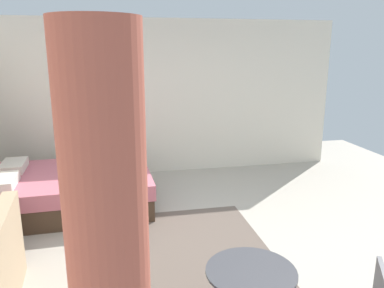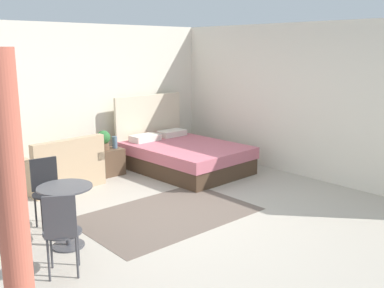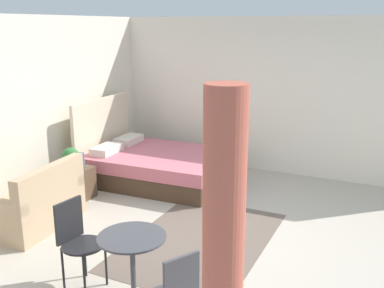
{
  "view_description": "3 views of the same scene",
  "coord_description": "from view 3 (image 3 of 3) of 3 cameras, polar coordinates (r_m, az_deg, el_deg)",
  "views": [
    {
      "loc": [
        -3.8,
        1.0,
        2.2
      ],
      "look_at": [
        0.6,
        0.08,
        1.07
      ],
      "focal_mm": 35.51,
      "sensor_mm": 36.0,
      "label": 1
    },
    {
      "loc": [
        -3.72,
        -4.37,
        2.29
      ],
      "look_at": [
        0.31,
        0.14,
        0.94
      ],
      "focal_mm": 40.86,
      "sensor_mm": 36.0,
      "label": 2
    },
    {
      "loc": [
        -4.69,
        -1.91,
        2.57
      ],
      "look_at": [
        0.62,
        0.6,
        0.99
      ],
      "focal_mm": 41.66,
      "sensor_mm": 36.0,
      "label": 3
    }
  ],
  "objects": [
    {
      "name": "cafe_chair_near_window",
      "position": [
        4.65,
        -14.57,
        -11.29
      ],
      "size": [
        0.47,
        0.47,
        0.9
      ],
      "color": "black",
      "rests_on": "ground"
    },
    {
      "name": "bed",
      "position": [
        7.54,
        -4.85,
        -2.59
      ],
      "size": [
        1.7,
        2.29,
        1.35
      ],
      "color": "#473323",
      "rests_on": "ground"
    },
    {
      "name": "wall_right",
      "position": [
        7.93,
        11.17,
        5.96
      ],
      "size": [
        0.12,
        6.1,
        2.71
      ],
      "primitive_type": "cube",
      "color": "silver",
      "rests_on": "ground"
    },
    {
      "name": "ground_plane",
      "position": [
        5.69,
        2.9,
        -11.94
      ],
      "size": [
        8.82,
        9.1,
        0.02
      ],
      "primitive_type": "cube",
      "color": "#B2A899"
    },
    {
      "name": "area_rug",
      "position": [
        5.61,
        1.01,
        -12.18
      ],
      "size": [
        2.38,
        1.56,
        0.01
      ],
      "primitive_type": "cube",
      "color": "#66564C",
      "rests_on": "ground"
    },
    {
      "name": "couch",
      "position": [
        6.18,
        -19.24,
        -7.41
      ],
      "size": [
        1.3,
        0.81,
        0.86
      ],
      "color": "tan",
      "rests_on": "ground"
    },
    {
      "name": "balcony_table",
      "position": [
        4.21,
        -7.61,
        -14.34
      ],
      "size": [
        0.63,
        0.63,
        0.74
      ],
      "color": "#3F3F44",
      "rests_on": "ground"
    },
    {
      "name": "vase",
      "position": [
        6.94,
        -13.95,
        -1.97
      ],
      "size": [
        0.09,
        0.09,
        0.22
      ],
      "color": "slate",
      "rests_on": "nightstand"
    },
    {
      "name": "nightstand",
      "position": [
        6.97,
        -14.49,
        -4.96
      ],
      "size": [
        0.46,
        0.38,
        0.48
      ],
      "color": "brown",
      "rests_on": "ground"
    },
    {
      "name": "wall_back",
      "position": [
        6.94,
        -20.93,
        3.97
      ],
      "size": [
        8.82,
        0.12,
        2.71
      ],
      "primitive_type": "cube",
      "color": "silver",
      "rests_on": "ground"
    },
    {
      "name": "potted_plant",
      "position": [
        6.77,
        -15.26,
        -1.78
      ],
      "size": [
        0.25,
        0.25,
        0.35
      ],
      "color": "brown",
      "rests_on": "nightstand"
    }
  ]
}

